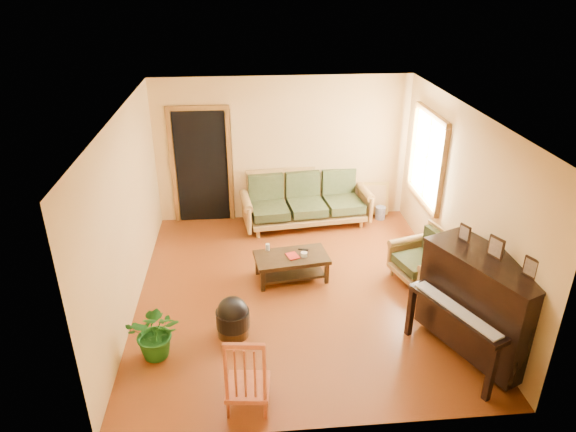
{
  "coord_description": "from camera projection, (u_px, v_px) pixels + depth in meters",
  "views": [
    {
      "loc": [
        -0.69,
        -6.2,
        4.2
      ],
      "look_at": [
        -0.11,
        0.2,
        1.1
      ],
      "focal_mm": 32.0,
      "sensor_mm": 36.0,
      "label": 1
    }
  ],
  "objects": [
    {
      "name": "armchair",
      "position": [
        421.0,
        257.0,
        7.49
      ],
      "size": [
        0.97,
        1.0,
        0.81
      ],
      "primitive_type": "cube",
      "rotation": [
        0.0,
        0.0,
        0.29
      ],
      "color": "olive",
      "rests_on": "floor"
    },
    {
      "name": "footstool",
      "position": [
        233.0,
        321.0,
        6.45
      ],
      "size": [
        0.52,
        0.52,
        0.4
      ],
      "primitive_type": "cylinder",
      "rotation": [
        0.0,
        0.0,
        -0.28
      ],
      "color": "black",
      "rests_on": "floor"
    },
    {
      "name": "candle",
      "position": [
        268.0,
        247.0,
        7.68
      ],
      "size": [
        0.08,
        0.08,
        0.11
      ],
      "primitive_type": "cylinder",
      "rotation": [
        0.0,
        0.0,
        -0.38
      ],
      "color": "silver",
      "rests_on": "coffee_table"
    },
    {
      "name": "potted_plant",
      "position": [
        156.0,
        332.0,
        6.04
      ],
      "size": [
        0.67,
        0.6,
        0.69
      ],
      "primitive_type": "imported",
      "rotation": [
        0.0,
        0.0,
        -0.1
      ],
      "color": "#195618",
      "rests_on": "floor"
    },
    {
      "name": "window",
      "position": [
        428.0,
        158.0,
        8.14
      ],
      "size": [
        0.12,
        1.36,
        1.46
      ],
      "primitive_type": "cube",
      "color": "white",
      "rests_on": "right_wall"
    },
    {
      "name": "piano",
      "position": [
        481.0,
        307.0,
        5.98
      ],
      "size": [
        1.38,
        1.69,
        1.3
      ],
      "primitive_type": "cube",
      "rotation": [
        0.0,
        0.0,
        0.42
      ],
      "color": "black",
      "rests_on": "floor"
    },
    {
      "name": "coffee_table",
      "position": [
        291.0,
        267.0,
        7.64
      ],
      "size": [
        1.14,
        0.72,
        0.39
      ],
      "primitive_type": "cube",
      "rotation": [
        0.0,
        0.0,
        0.13
      ],
      "color": "black",
      "rests_on": "floor"
    },
    {
      "name": "remote",
      "position": [
        303.0,
        249.0,
        7.71
      ],
      "size": [
        0.16,
        0.09,
        0.02
      ],
      "primitive_type": "cube",
      "rotation": [
        0.0,
        0.0,
        -0.35
      ],
      "color": "black",
      "rests_on": "coffee_table"
    },
    {
      "name": "glass_jar",
      "position": [
        304.0,
        254.0,
        7.53
      ],
      "size": [
        0.13,
        0.13,
        0.06
      ],
      "primitive_type": "cylinder",
      "rotation": [
        0.0,
        0.0,
        0.43
      ],
      "color": "silver",
      "rests_on": "coffee_table"
    },
    {
      "name": "book",
      "position": [
        288.0,
        257.0,
        7.5
      ],
      "size": [
        0.22,
        0.25,
        0.02
      ],
      "primitive_type": "imported",
      "rotation": [
        0.0,
        0.0,
        0.33
      ],
      "color": "#A62116",
      "rests_on": "coffee_table"
    },
    {
      "name": "red_chair",
      "position": [
        247.0,
        369.0,
        5.29
      ],
      "size": [
        0.5,
        0.54,
        0.96
      ],
      "primitive_type": "cube",
      "rotation": [
        0.0,
        0.0,
        -0.11
      ],
      "color": "#973F1B",
      "rests_on": "floor"
    },
    {
      "name": "sofa",
      "position": [
        306.0,
        200.0,
        9.15
      ],
      "size": [
        2.35,
        1.2,
        0.97
      ],
      "primitive_type": "cube",
      "rotation": [
        0.0,
        0.0,
        0.11
      ],
      "color": "olive",
      "rests_on": "floor"
    },
    {
      "name": "doorway",
      "position": [
        202.0,
        167.0,
        9.1
      ],
      "size": [
        1.08,
        0.16,
        2.05
      ],
      "primitive_type": "cube",
      "color": "black",
      "rests_on": "floor"
    },
    {
      "name": "floor",
      "position": [
        297.0,
        290.0,
        7.44
      ],
      "size": [
        5.0,
        5.0,
        0.0
      ],
      "primitive_type": "plane",
      "color": "#59250B",
      "rests_on": "ground"
    },
    {
      "name": "ceramic_crock",
      "position": [
        380.0,
        213.0,
        9.52
      ],
      "size": [
        0.19,
        0.19,
        0.24
      ],
      "primitive_type": "cylinder",
      "rotation": [
        0.0,
        0.0,
        -0.02
      ],
      "color": "#334B9B",
      "rests_on": "floor"
    },
    {
      "name": "leaning_frame",
      "position": [
        375.0,
        199.0,
        9.58
      ],
      "size": [
        0.51,
        0.14,
        0.67
      ],
      "primitive_type": "cube",
      "rotation": [
        0.0,
        0.0,
        -0.06
      ],
      "color": "#AC8A39",
      "rests_on": "floor"
    }
  ]
}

